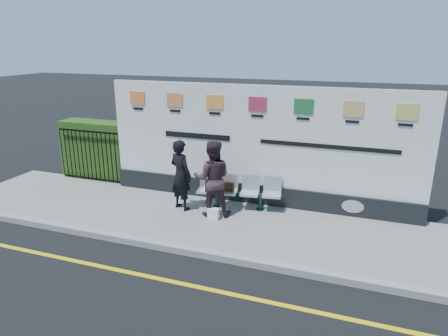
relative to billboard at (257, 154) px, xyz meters
name	(u,v)px	position (x,y,z in m)	size (l,w,h in m)	color
ground	(172,282)	(-0.50, -3.85, -1.42)	(80.00, 80.00, 0.00)	black
pavement	(220,222)	(-0.50, -1.35, -1.36)	(14.00, 3.00, 0.12)	gray
kerb	(195,252)	(-0.50, -2.85, -1.35)	(14.00, 0.18, 0.14)	gray
yellow_line	(172,282)	(-0.50, -3.85, -1.42)	(14.00, 0.10, 0.01)	yellow
billboard	(257,154)	(0.00, 0.00, 0.00)	(8.00, 0.30, 3.00)	black
hedge	(99,149)	(-5.08, 0.45, -0.45)	(2.35, 0.70, 1.70)	#284A16
railing	(90,156)	(-5.08, 0.00, -0.53)	(2.05, 0.06, 1.54)	black
bench	(239,200)	(-0.30, -0.55, -1.08)	(2.07, 0.54, 0.44)	silver
woman_left	(181,175)	(-1.63, -1.04, -0.42)	(0.64, 0.42, 1.76)	black
woman_right	(212,179)	(-0.77, -1.14, -0.38)	(0.89, 0.70, 1.84)	#352229
handbag_brown	(228,186)	(-0.57, -0.59, -0.74)	(0.29, 0.13, 0.23)	black
carrier_bag_white	(213,214)	(-0.66, -1.36, -1.17)	(0.26, 0.16, 0.26)	white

